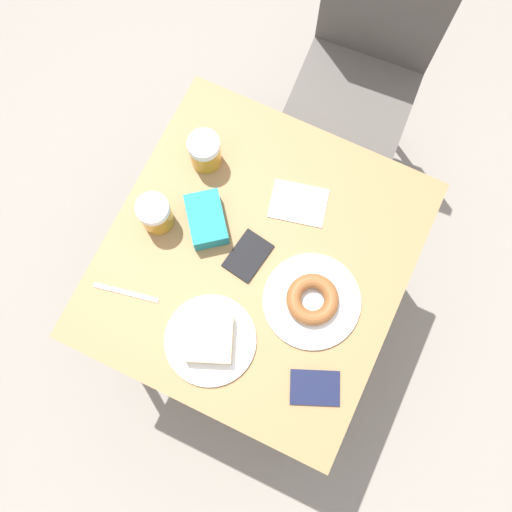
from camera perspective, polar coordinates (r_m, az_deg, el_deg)
ground_plane at (r=2.25m, az=0.00°, el=-4.72°), size 8.00×8.00×0.00m
table at (r=1.60m, az=0.00°, el=-0.80°), size 0.79×0.84×0.73m
chair at (r=2.01m, az=11.14°, el=19.17°), size 0.42×0.42×0.97m
plate_with_cake at (r=1.48m, az=-4.63°, el=-8.34°), size 0.24×0.24×0.05m
plate_with_donut at (r=1.50m, az=5.64°, el=-4.42°), size 0.26×0.26×0.05m
beer_mug_left at (r=1.53m, az=-10.04°, el=4.17°), size 0.09×0.09×0.11m
beer_mug_center at (r=1.58m, az=-5.14°, el=10.37°), size 0.09×0.09×0.11m
napkin_folded at (r=1.58m, az=4.27°, el=5.28°), size 0.17×0.14×0.00m
fork at (r=1.55m, az=-12.86°, el=-3.58°), size 0.18×0.05×0.00m
passport_near_edge at (r=1.49m, az=5.91°, el=-12.96°), size 0.15×0.13×0.01m
passport_far_edge at (r=1.53m, az=-0.81°, el=0.02°), size 0.11×0.14×0.01m
blue_pouch at (r=1.54m, az=-4.97°, el=3.64°), size 0.16×0.17×0.06m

